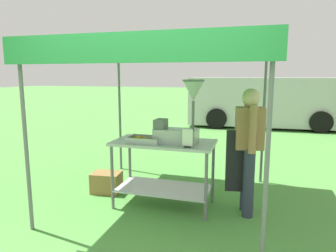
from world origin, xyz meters
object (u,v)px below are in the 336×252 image
donut_tray (145,140)px  donut_fryer (181,119)px  stall_canopy (166,51)px  donut_cart (164,159)px  supply_crate (107,182)px  van_silver (266,101)px  vendor (248,145)px  menu_sign (187,140)px

donut_tray → donut_fryer: donut_fryer is taller
stall_canopy → donut_cart: stall_canopy is taller
donut_tray → supply_crate: donut_tray is taller
donut_cart → supply_crate: donut_cart is taller
donut_cart → van_silver: bearing=78.8°
vendor → supply_crate: size_ratio=3.54×
donut_fryer → vendor: donut_fryer is taller
stall_canopy → donut_tray: 1.20m
vendor → donut_cart: bearing=-175.8°
donut_tray → donut_fryer: size_ratio=0.54×
menu_sign → vendor: bearing=24.6°
donut_cart → van_silver: van_silver is taller
stall_canopy → vendor: stall_canopy is taller
donut_tray → menu_sign: size_ratio=1.97×
donut_tray → donut_cart: bearing=26.0°
stall_canopy → van_silver: (1.45, 7.24, -1.21)m
donut_fryer → menu_sign: 0.33m
vendor → van_silver: size_ratio=0.31×
donut_cart → menu_sign: 0.57m
menu_sign → vendor: 0.79m
donut_tray → van_silver: size_ratio=0.08×
donut_cart → supply_crate: 1.13m
stall_canopy → supply_crate: stall_canopy is taller
donut_cart → van_silver: size_ratio=0.26×
supply_crate → van_silver: bearing=71.1°
menu_sign → van_silver: size_ratio=0.04×
donut_fryer → van_silver: size_ratio=0.16×
van_silver → donut_fryer: bearing=-99.3°
donut_fryer → donut_cart: bearing=172.1°
menu_sign → supply_crate: bearing=161.3°
stall_canopy → supply_crate: size_ratio=6.07×
donut_tray → supply_crate: (-0.76, 0.33, -0.77)m
donut_cart → menu_sign: (0.38, -0.24, 0.34)m
van_silver → supply_crate: bearing=-108.9°
vendor → supply_crate: 2.21m
donut_cart → donut_tray: donut_tray is taller
supply_crate → donut_fryer: bearing=-11.5°
stall_canopy → van_silver: 7.48m
donut_fryer → supply_crate: donut_fryer is taller
donut_tray → van_silver: 7.64m
donut_cart → van_silver: (1.45, 7.34, 0.22)m
stall_canopy → supply_crate: (-0.98, 0.12, -1.93)m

